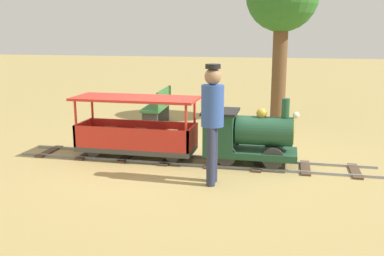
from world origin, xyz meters
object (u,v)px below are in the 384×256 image
object	(u,v)px
passenger_car	(136,133)
locomotive	(245,135)
conductor_person	(212,115)
park_bench	(159,107)

from	to	relation	value
passenger_car	locomotive	bearing A→B (deg)	90.00
passenger_car	conductor_person	world-z (taller)	conductor_person
locomotive	park_bench	size ratio (longest dim) A/B	1.09
passenger_car	park_bench	distance (m)	2.56
locomotive	park_bench	bearing A→B (deg)	-139.53
locomotive	passenger_car	bearing A→B (deg)	-90.00
locomotive	park_bench	world-z (taller)	locomotive
conductor_person	park_bench	bearing A→B (deg)	-152.50
conductor_person	park_bench	world-z (taller)	conductor_person
conductor_person	locomotive	bearing A→B (deg)	159.69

